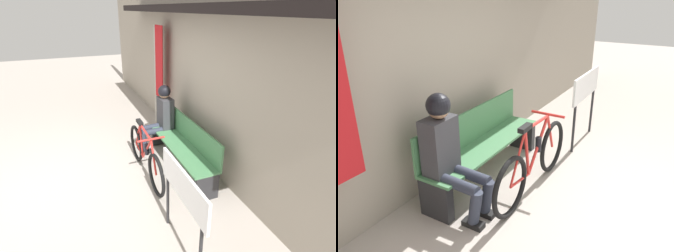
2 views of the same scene
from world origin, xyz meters
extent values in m
plane|color=#ADA399|center=(0.00, 0.00, 0.00)|extent=(24.00, 24.00, 0.00)
cube|color=#9E9384|center=(0.00, 2.33, 1.60)|extent=(12.00, 0.12, 3.20)
cube|color=black|center=(0.00, 2.05, 2.50)|extent=(6.60, 0.44, 0.12)
cube|color=#477F51|center=(0.18, 1.82, 0.42)|extent=(1.92, 0.42, 0.03)
cube|color=#477F51|center=(0.18, 2.01, 0.63)|extent=(1.92, 0.03, 0.40)
cube|color=#232326|center=(-0.73, 1.82, 0.20)|extent=(0.10, 0.36, 0.40)
cube|color=#232326|center=(1.08, 1.82, 0.20)|extent=(0.10, 0.36, 0.40)
torus|color=black|center=(-0.33, 1.21, 0.32)|extent=(0.64, 0.05, 0.64)
torus|color=black|center=(0.71, 1.21, 0.32)|extent=(0.64, 0.05, 0.64)
cylinder|color=red|center=(0.24, 1.21, 0.80)|extent=(0.57, 0.03, 0.07)
cylinder|color=red|center=(0.29, 1.21, 0.52)|extent=(0.49, 0.03, 0.55)
cylinder|color=red|center=(0.01, 1.21, 0.54)|extent=(0.14, 0.03, 0.56)
cylinder|color=red|center=(-0.13, 1.21, 0.29)|extent=(0.40, 0.03, 0.08)
cylinder|color=red|center=(-0.19, 1.21, 0.57)|extent=(0.31, 0.02, 0.51)
cylinder|color=red|center=(0.62, 1.21, 0.55)|extent=(0.22, 0.03, 0.48)
cube|color=black|center=(-0.04, 1.21, 0.84)|extent=(0.20, 0.07, 0.05)
cylinder|color=red|center=(0.52, 1.21, 0.81)|extent=(0.03, 0.40, 0.03)
cylinder|color=black|center=(0.29, 1.21, 0.52)|extent=(0.07, 0.07, 0.17)
cylinder|color=#2D3342|center=(-0.67, 1.59, 0.42)|extent=(0.11, 0.46, 0.13)
cylinder|color=#2D3342|center=(-0.67, 1.39, 0.23)|extent=(0.11, 0.17, 0.37)
cube|color=black|center=(-0.67, 1.42, 0.03)|extent=(0.10, 0.22, 0.06)
cylinder|color=#2D3342|center=(-0.47, 1.59, 0.42)|extent=(0.11, 0.46, 0.13)
cylinder|color=#2D3342|center=(-0.47, 1.39, 0.23)|extent=(0.11, 0.17, 0.37)
cube|color=black|center=(-0.47, 1.42, 0.03)|extent=(0.10, 0.22, 0.06)
cube|color=#38383D|center=(-0.57, 1.86, 0.72)|extent=(0.34, 0.22, 0.57)
sphere|color=#9E7556|center=(-0.57, 1.84, 1.10)|extent=(0.20, 0.20, 0.20)
sphere|color=black|center=(-0.57, 1.84, 1.13)|extent=(0.23, 0.23, 0.23)
cylinder|color=#B7B2A8|center=(-1.69, 2.07, 1.10)|extent=(0.05, 0.05, 2.19)
cube|color=red|center=(-1.46, 2.07, 1.46)|extent=(0.40, 0.02, 1.47)
cylinder|color=#232326|center=(1.31, 1.15, 0.34)|extent=(0.04, 0.04, 0.68)
cube|color=white|center=(1.72, 1.15, 0.86)|extent=(1.03, 0.03, 0.36)
camera|label=1|loc=(3.66, 0.20, 2.50)|focal=28.00mm
camera|label=2|loc=(-2.71, -0.12, 2.11)|focal=35.00mm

